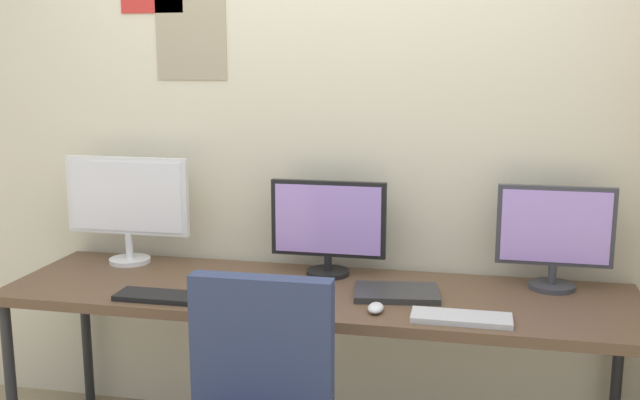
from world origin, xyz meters
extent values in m
cube|color=beige|center=(0.00, 1.02, 1.30)|extent=(4.87, 0.10, 2.60)
cube|color=tan|center=(-0.64, 0.97, 1.74)|extent=(0.32, 0.01, 0.40)
cube|color=brown|center=(0.00, 0.60, 0.72)|extent=(2.47, 0.68, 0.04)
cylinder|color=#262628|center=(-1.19, 0.31, 0.35)|extent=(0.04, 0.04, 0.70)
cylinder|color=#262628|center=(-1.19, 0.89, 0.35)|extent=(0.04, 0.04, 0.70)
cylinder|color=#262628|center=(1.19, 0.89, 0.35)|extent=(0.04, 0.04, 0.70)
cube|color=navy|center=(-0.03, -0.06, 0.75)|extent=(0.44, 0.08, 0.48)
cylinder|color=silver|center=(-0.90, 0.81, 0.75)|extent=(0.18, 0.18, 0.02)
cylinder|color=silver|center=(-0.90, 0.81, 0.82)|extent=(0.03, 0.03, 0.11)
cube|color=silver|center=(-0.90, 0.81, 1.04)|extent=(0.56, 0.03, 0.34)
cube|color=white|center=(-0.90, 0.80, 1.04)|extent=(0.52, 0.01, 0.31)
cylinder|color=black|center=(0.00, 0.81, 0.75)|extent=(0.18, 0.18, 0.02)
cylinder|color=black|center=(0.00, 0.81, 0.79)|extent=(0.03, 0.03, 0.06)
cube|color=black|center=(0.00, 0.81, 0.98)|extent=(0.48, 0.03, 0.32)
cube|color=#B28CE5|center=(0.00, 0.80, 0.98)|extent=(0.44, 0.01, 0.29)
cylinder|color=#38383D|center=(0.90, 0.81, 0.75)|extent=(0.18, 0.18, 0.02)
cylinder|color=#38383D|center=(0.90, 0.81, 0.80)|extent=(0.03, 0.03, 0.08)
cube|color=#38383D|center=(0.90, 0.81, 0.99)|extent=(0.44, 0.03, 0.31)
cube|color=#B28CE5|center=(0.90, 0.80, 0.99)|extent=(0.41, 0.01, 0.28)
cube|color=black|center=(-0.56, 0.37, 0.75)|extent=(0.33, 0.13, 0.02)
cube|color=silver|center=(0.56, 0.37, 0.75)|extent=(0.35, 0.13, 0.02)
ellipsoid|color=silver|center=(0.26, 0.39, 0.76)|extent=(0.06, 0.10, 0.03)
cube|color=#2D2D2D|center=(0.31, 0.59, 0.75)|extent=(0.35, 0.26, 0.02)
camera|label=1|loc=(0.58, -2.07, 1.63)|focal=40.91mm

